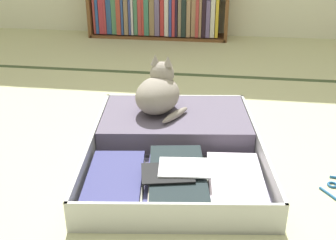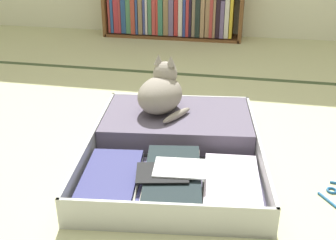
{
  "view_description": "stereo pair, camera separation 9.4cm",
  "coord_description": "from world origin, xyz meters",
  "views": [
    {
      "loc": [
        0.25,
        -1.41,
        0.89
      ],
      "look_at": [
        0.03,
        0.14,
        0.16
      ],
      "focal_mm": 43.73,
      "sensor_mm": 36.0,
      "label": 1
    },
    {
      "loc": [
        0.34,
        -1.4,
        0.89
      ],
      "look_at": [
        0.03,
        0.14,
        0.16
      ],
      "focal_mm": 43.73,
      "sensor_mm": 36.0,
      "label": 2
    }
  ],
  "objects": [
    {
      "name": "tatami_border",
      "position": [
        0.0,
        1.22,
        0.0
      ],
      "size": [
        4.8,
        0.05,
        0.0
      ],
      "color": "#3D4D2E",
      "rests_on": "ground_plane"
    },
    {
      "name": "black_cat",
      "position": [
        -0.04,
        0.33,
        0.21
      ],
      "size": [
        0.27,
        0.31,
        0.26
      ],
      "color": "gray",
      "rests_on": "open_suitcase"
    },
    {
      "name": "open_suitcase",
      "position": [
        0.05,
        0.15,
        0.05
      ],
      "size": [
        0.82,
        1.02,
        0.12
      ],
      "color": "#B2B3B0",
      "rests_on": "ground_plane"
    },
    {
      "name": "ground_plane",
      "position": [
        0.0,
        0.0,
        0.0
      ],
      "size": [
        10.0,
        10.0,
        0.0
      ],
      "primitive_type": "plane",
      "color": "#C1C290"
    }
  ]
}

